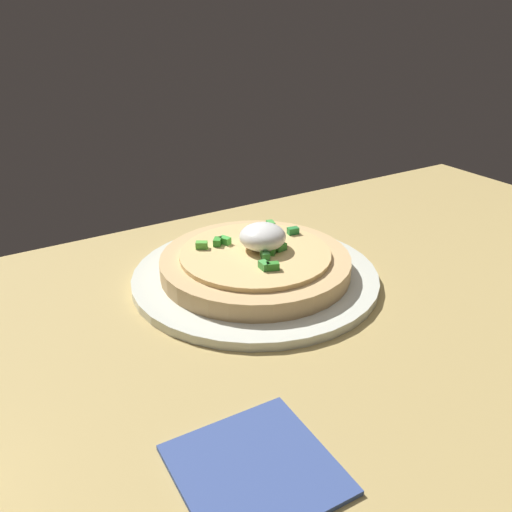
{
  "coord_description": "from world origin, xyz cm",
  "views": [
    {
      "loc": [
        27.47,
        34.39,
        31.06
      ],
      "look_at": [
        -0.09,
        -10.69,
        5.55
      ],
      "focal_mm": 37.16,
      "sensor_mm": 36.0,
      "label": 1
    }
  ],
  "objects": [
    {
      "name": "napkin",
      "position": [
        14.1,
        12.41,
        2.75
      ],
      "size": [
        10.53,
        10.53,
        0.4
      ],
      "primitive_type": "cube",
      "rotation": [
        0.0,
        0.0,
        -0.03
      ],
      "color": "#394F90",
      "rests_on": "dining_table"
    },
    {
      "name": "dining_table",
      "position": [
        0.0,
        0.0,
        1.28
      ],
      "size": [
        111.09,
        64.44,
        2.55
      ],
      "primitive_type": "cube",
      "color": "tan",
      "rests_on": "ground"
    },
    {
      "name": "pizza",
      "position": [
        -0.16,
        -10.71,
        4.95
      ],
      "size": [
        21.16,
        21.16,
        5.45
      ],
      "color": "#D9B177",
      "rests_on": "plate"
    },
    {
      "name": "plate",
      "position": [
        -0.09,
        -10.69,
        3.05
      ],
      "size": [
        27.5,
        27.5,
        1.0
      ],
      "primitive_type": "cylinder",
      "color": "silver",
      "rests_on": "dining_table"
    }
  ]
}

